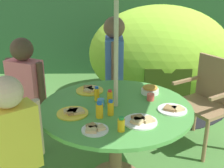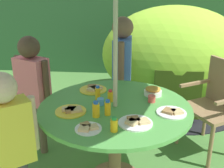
% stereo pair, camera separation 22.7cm
% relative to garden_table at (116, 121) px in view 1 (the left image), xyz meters
% --- Properties ---
extents(hedge_backdrop, '(9.00, 0.70, 1.62)m').
position_rel_garden_table_xyz_m(hedge_backdrop, '(0.00, 3.44, 0.20)').
color(hedge_backdrop, '#234C28').
rests_on(hedge_backdrop, ground_plane).
extents(garden_table, '(1.26, 1.26, 0.75)m').
position_rel_garden_table_xyz_m(garden_table, '(0.00, 0.00, 0.00)').
color(garden_table, brown).
rests_on(garden_table, ground_plane).
extents(wooden_chair, '(0.64, 0.67, 0.97)m').
position_rel_garden_table_xyz_m(wooden_chair, '(1.01, 0.60, -0.04)').
color(wooden_chair, '#93704C').
rests_on(wooden_chair, ground_plane).
extents(dome_tent, '(2.17, 2.17, 1.41)m').
position_rel_garden_table_xyz_m(dome_tent, '(0.70, 1.89, 0.09)').
color(dome_tent, '#8CC633').
rests_on(dome_tent, ground_plane).
extents(child_in_blue_shirt, '(0.23, 0.46, 1.36)m').
position_rel_garden_table_xyz_m(child_in_blue_shirt, '(0.01, 0.91, 0.27)').
color(child_in_blue_shirt, navy).
rests_on(child_in_blue_shirt, ground_plane).
extents(child_in_pink_shirt, '(0.39, 0.30, 1.24)m').
position_rel_garden_table_xyz_m(child_in_pink_shirt, '(-0.85, 0.40, 0.19)').
color(child_in_pink_shirt, brown).
rests_on(child_in_pink_shirt, ground_plane).
extents(child_in_yellow_shirt, '(0.35, 0.33, 1.19)m').
position_rel_garden_table_xyz_m(child_in_yellow_shirt, '(-0.68, -0.53, 0.16)').
color(child_in_yellow_shirt, '#3F3F47').
rests_on(child_in_yellow_shirt, ground_plane).
extents(snack_bowl, '(0.16, 0.16, 0.08)m').
position_rel_garden_table_xyz_m(snack_bowl, '(0.32, 0.26, 0.18)').
color(snack_bowl, white).
rests_on(snack_bowl, garden_table).
extents(plate_mid_right, '(0.25, 0.25, 0.03)m').
position_rel_garden_table_xyz_m(plate_mid_right, '(0.17, -0.29, 0.15)').
color(plate_mid_right, white).
rests_on(plate_mid_right, garden_table).
extents(plate_far_left, '(0.25, 0.25, 0.03)m').
position_rel_garden_table_xyz_m(plate_far_left, '(-0.34, -0.14, 0.15)').
color(plate_far_left, yellow).
rests_on(plate_far_left, garden_table).
extents(plate_back_edge, '(0.26, 0.26, 0.03)m').
position_rel_garden_table_xyz_m(plate_back_edge, '(-0.23, 0.33, 0.15)').
color(plate_back_edge, yellow).
rests_on(plate_back_edge, garden_table).
extents(plate_front_edge, '(0.19, 0.19, 0.03)m').
position_rel_garden_table_xyz_m(plate_front_edge, '(-0.16, -0.40, 0.15)').
color(plate_front_edge, white).
rests_on(plate_front_edge, garden_table).
extents(plate_near_right, '(0.23, 0.23, 0.03)m').
position_rel_garden_table_xyz_m(plate_near_right, '(0.45, -0.10, 0.15)').
color(plate_near_right, white).
rests_on(plate_near_right, garden_table).
extents(juice_bottle_near_left, '(0.06, 0.06, 0.13)m').
position_rel_garden_table_xyz_m(juice_bottle_near_left, '(-0.13, -0.20, 0.20)').
color(juice_bottle_near_left, yellow).
rests_on(juice_bottle_near_left, garden_table).
extents(juice_bottle_far_right, '(0.05, 0.05, 0.12)m').
position_rel_garden_table_xyz_m(juice_bottle_far_right, '(-0.04, -0.16, 0.20)').
color(juice_bottle_far_right, yellow).
rests_on(juice_bottle_far_right, garden_table).
extents(juice_bottle_center_front, '(0.05, 0.05, 0.11)m').
position_rel_garden_table_xyz_m(juice_bottle_center_front, '(0.02, -0.41, 0.19)').
color(juice_bottle_center_front, yellow).
rests_on(juice_bottle_center_front, garden_table).
extents(juice_bottle_center_back, '(0.05, 0.05, 0.11)m').
position_rel_garden_table_xyz_m(juice_bottle_center_back, '(-0.05, 0.09, 0.19)').
color(juice_bottle_center_back, yellow).
rests_on(juice_bottle_center_back, garden_table).
extents(juice_bottle_mid_left, '(0.04, 0.04, 0.13)m').
position_rel_garden_table_xyz_m(juice_bottle_mid_left, '(-0.16, 0.11, 0.20)').
color(juice_bottle_mid_left, yellow).
rests_on(juice_bottle_mid_left, garden_table).
extents(cup_near, '(0.06, 0.06, 0.06)m').
position_rel_garden_table_xyz_m(cup_near, '(-0.12, 0.01, 0.17)').
color(cup_near, '#4C99D8').
rests_on(cup_near, garden_table).
extents(cup_far, '(0.06, 0.06, 0.06)m').
position_rel_garden_table_xyz_m(cup_far, '(0.30, 0.11, 0.17)').
color(cup_far, '#E04C47').
rests_on(cup_far, garden_table).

